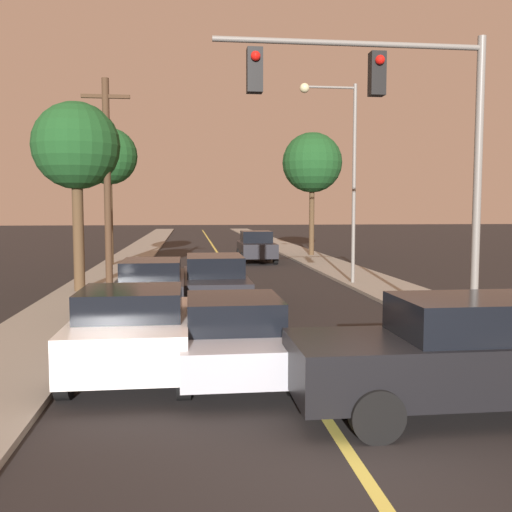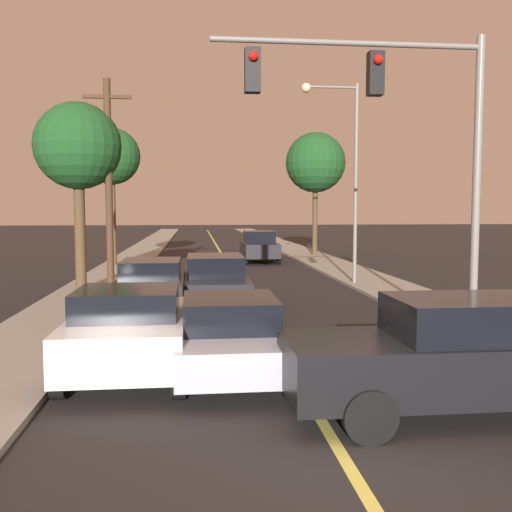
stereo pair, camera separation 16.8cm
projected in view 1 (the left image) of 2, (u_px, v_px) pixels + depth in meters
name	position (u px, v px, depth m)	size (l,w,h in m)	color
ground_plane	(355.00, 462.00, 6.59)	(200.00, 200.00, 0.00)	black
road_surface	(215.00, 249.00, 42.22)	(8.01, 80.00, 0.01)	black
sidewalk_left	(143.00, 248.00, 41.61)	(2.50, 80.00, 0.12)	gray
sidewalk_right	(285.00, 247.00, 42.83)	(2.50, 80.00, 0.12)	gray
car_near_lane_front	(233.00, 334.00, 10.03)	(1.94, 4.09, 1.41)	#A5A8B2
car_near_lane_second	(215.00, 280.00, 17.30)	(2.00, 5.12, 1.54)	black
car_outer_lane_front	(132.00, 330.00, 9.96)	(2.07, 3.81, 1.56)	white
car_outer_lane_second	(152.00, 287.00, 15.34)	(1.86, 4.37, 1.58)	black
car_far_oncoming	(256.00, 247.00, 31.30)	(1.96, 4.02, 1.72)	black
car_crossing_right	(464.00, 355.00, 8.06)	(4.86, 1.87, 1.69)	black
traffic_signal_mast	(396.00, 120.00, 12.13)	(5.87, 0.42, 6.50)	slate
streetlamp_right	(341.00, 156.00, 21.43)	(2.18, 0.36, 7.47)	slate
utility_pole_left	(107.00, 181.00, 19.22)	(1.60, 0.24, 7.16)	#422D1E
tree_left_near	(109.00, 157.00, 28.43)	(2.82, 2.82, 6.85)	#4C3823
tree_left_far	(76.00, 148.00, 19.19)	(2.93, 2.93, 6.40)	#4C3823
tree_right_near	(312.00, 163.00, 34.53)	(3.62, 3.62, 7.44)	#4C3823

